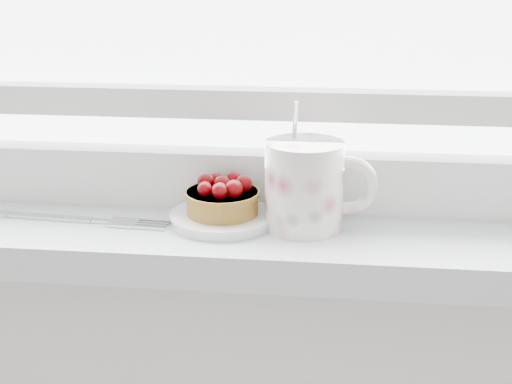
# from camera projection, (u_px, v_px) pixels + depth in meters

# --- Properties ---
(saucer) EXTENTS (0.12, 0.12, 0.01)m
(saucer) POSITION_uv_depth(u_px,v_px,m) (223.00, 218.00, 0.84)
(saucer) COLOR white
(saucer) RESTS_ON windowsill
(raspberry_tart) EXTENTS (0.09, 0.09, 0.05)m
(raspberry_tart) POSITION_uv_depth(u_px,v_px,m) (223.00, 197.00, 0.83)
(raspberry_tart) COLOR brown
(raspberry_tart) RESTS_ON saucer
(floral_mug) EXTENTS (0.13, 0.09, 0.15)m
(floral_mug) POSITION_uv_depth(u_px,v_px,m) (307.00, 184.00, 0.81)
(floral_mug) COLOR silver
(floral_mug) RESTS_ON windowsill
(fork) EXTENTS (0.22, 0.04, 0.00)m
(fork) POSITION_uv_depth(u_px,v_px,m) (77.00, 219.00, 0.84)
(fork) COLOR silver
(fork) RESTS_ON windowsill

